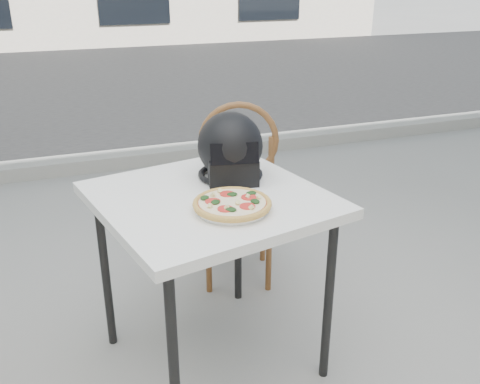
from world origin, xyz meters
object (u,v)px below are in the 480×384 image
object	(u,v)px
pizza	(232,203)
helmet	(230,150)
plate	(232,208)
cafe_table_main	(210,211)
cafe_chair_main	(238,185)

from	to	relation	value
pizza	helmet	distance (m)	0.36
plate	pizza	world-z (taller)	pizza
cafe_table_main	pizza	world-z (taller)	pizza
plate	cafe_table_main	bearing A→B (deg)	101.51
cafe_chair_main	pizza	bearing A→B (deg)	85.51
plate	cafe_chair_main	xyz separation A→B (m)	(0.29, 0.76, -0.24)
plate	cafe_chair_main	size ratio (longest dim) A/B	0.30
pizza	helmet	world-z (taller)	helmet
cafe_table_main	cafe_chair_main	bearing A→B (deg)	60.39
pizza	cafe_chair_main	bearing A→B (deg)	68.76
cafe_table_main	pizza	distance (m)	0.21
cafe_chair_main	cafe_table_main	bearing A→B (deg)	77.14
cafe_table_main	cafe_chair_main	world-z (taller)	cafe_chair_main
plate	helmet	world-z (taller)	helmet
plate	helmet	size ratio (longest dim) A/B	0.95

